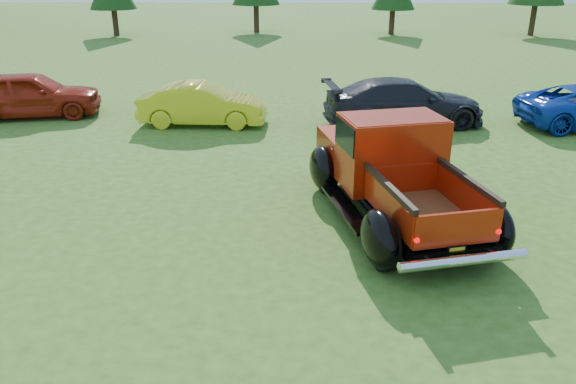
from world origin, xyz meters
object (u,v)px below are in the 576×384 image
Objects in this scene: pickup_truck at (390,168)px; show_car_yellow at (203,104)px; show_car_red at (31,94)px; show_car_grey at (404,102)px.

show_car_yellow is (-4.56, 6.20, -0.29)m from pickup_truck.
pickup_truck is 12.31m from show_car_red.
show_car_red is 5.58m from show_car_yellow.
pickup_truck is 1.16× the size of show_car_grey.
show_car_red is at bearing 131.60° from pickup_truck.
show_car_red is 0.88× the size of show_car_grey.
show_car_grey is at bearing -87.62° from show_car_yellow.
pickup_truck reaches higher than show_car_grey.
show_car_red is (-10.08, 7.07, -0.20)m from pickup_truck.
show_car_grey is (11.46, -0.82, -0.02)m from show_car_red.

